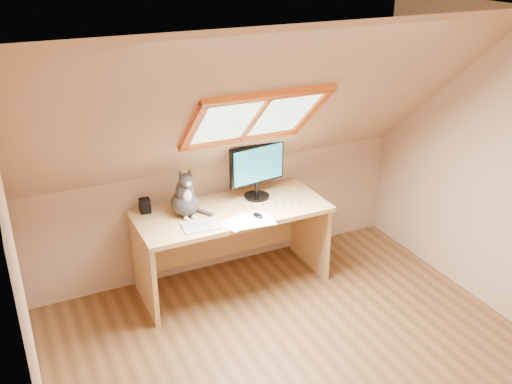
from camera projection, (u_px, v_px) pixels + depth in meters
ground at (319, 380)px, 3.98m from camera, size 3.50×3.50×0.00m
room_shell at (338, 200)px, 3.32m from camera, size 3.52×3.52×2.41m
desk at (229, 229)px, 4.94m from camera, size 1.62×0.71×0.74m
monitor at (257, 168)px, 4.89m from camera, size 0.53×0.22×0.49m
cat at (185, 198)px, 4.63m from camera, size 0.23×0.28×0.42m
desk_speaker at (145, 206)px, 4.71m from camera, size 0.09×0.09×0.12m
graphics_tablet at (201, 226)px, 4.50m from camera, size 0.30×0.23×0.01m
mouse at (258, 215)px, 4.64m from camera, size 0.08×0.11×0.03m
papers at (243, 222)px, 4.57m from camera, size 0.35×0.30×0.01m
cables at (279, 205)px, 4.84m from camera, size 0.51×0.26×0.01m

